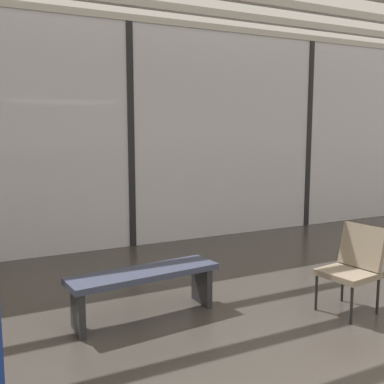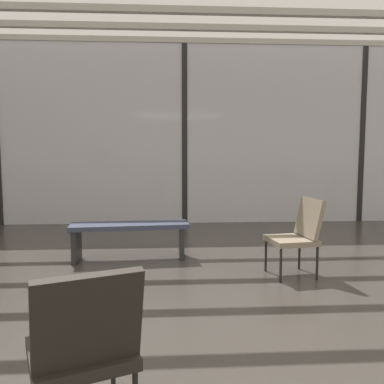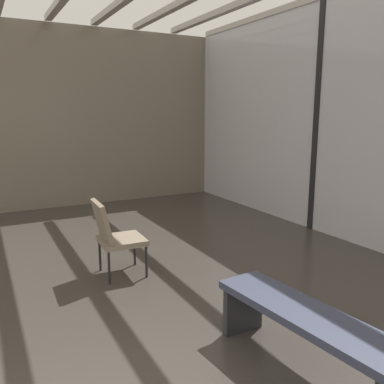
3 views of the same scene
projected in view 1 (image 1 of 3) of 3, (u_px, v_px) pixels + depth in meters
The scene contains 6 objects.
glass_curtain_wall at pixel (130, 137), 7.04m from camera, with size 14.00×0.08×3.42m, color silver.
window_mullion_1 at pixel (130, 137), 7.04m from camera, with size 0.10×0.12×3.42m, color black.
window_mullion_2 at pixel (307, 136), 8.61m from camera, with size 0.10×0.12×3.42m, color black.
parked_airplane at pixel (59, 119), 11.52m from camera, with size 12.84×4.15×4.15m.
lounge_chair_3 at pixel (354, 263), 4.62m from camera, with size 0.59×0.55×0.87m.
waiting_bench at pixel (144, 281), 4.47m from camera, with size 1.53×0.54×0.47m.
Camera 1 is at (-2.35, -1.56, 1.84)m, focal length 42.90 mm.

